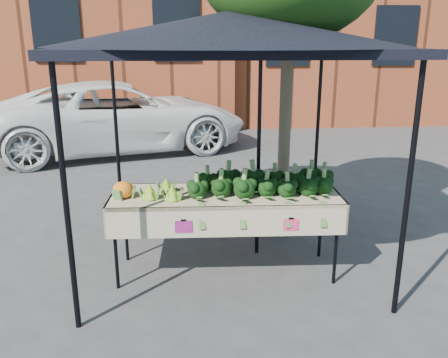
# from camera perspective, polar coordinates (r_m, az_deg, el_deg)

# --- Properties ---
(ground) EXTENTS (90.00, 90.00, 0.00)m
(ground) POSITION_cam_1_polar(r_m,az_deg,el_deg) (5.17, -0.94, -11.62)
(ground) COLOR #37373A
(table) EXTENTS (2.43, 0.88, 0.90)m
(table) POSITION_cam_1_polar(r_m,az_deg,el_deg) (5.05, 0.18, -6.64)
(table) COLOR #C3B495
(table) RESTS_ON ground
(canopy) EXTENTS (3.16, 3.16, 2.74)m
(canopy) POSITION_cam_1_polar(r_m,az_deg,el_deg) (5.27, 0.39, 4.85)
(canopy) COLOR black
(canopy) RESTS_ON ground
(broccoli_heap) EXTENTS (1.62, 0.59, 0.28)m
(broccoli_heap) POSITION_cam_1_polar(r_m,az_deg,el_deg) (4.92, 4.70, -0.02)
(broccoli_heap) COLOR black
(broccoli_heap) RESTS_ON table
(romanesco_cluster) EXTENTS (0.45, 0.49, 0.22)m
(romanesco_cluster) POSITION_cam_1_polar(r_m,az_deg,el_deg) (4.84, -7.68, -0.80)
(romanesco_cluster) COLOR #81B128
(romanesco_cluster) RESTS_ON table
(cauliflower_pair) EXTENTS (0.22, 0.22, 0.20)m
(cauliflower_pair) POSITION_cam_1_polar(r_m,az_deg,el_deg) (4.84, -12.25, -1.15)
(cauliflower_pair) COLOR orange
(cauliflower_pair) RESTS_ON table
(vehicle) EXTENTS (2.25, 2.95, 5.67)m
(vehicle) POSITION_cam_1_polar(r_m,az_deg,el_deg) (10.74, -13.31, 18.32)
(vehicle) COLOR white
(vehicle) RESTS_ON ground
(street_tree) EXTENTS (2.15, 2.15, 4.23)m
(street_tree) POSITION_cam_1_polar(r_m,az_deg,el_deg) (5.65, 7.72, 13.17)
(street_tree) COLOR #1E4C14
(street_tree) RESTS_ON ground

